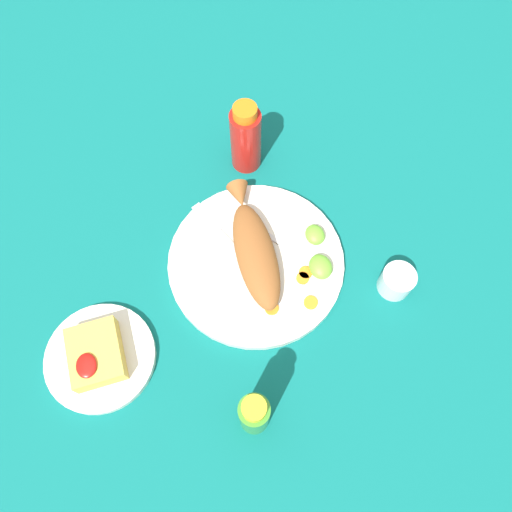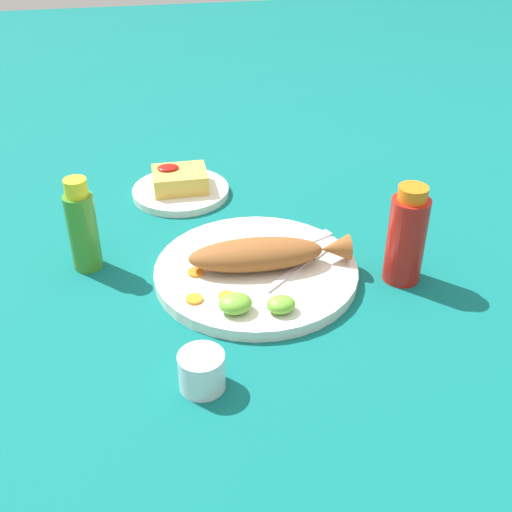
{
  "view_description": "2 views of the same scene",
  "coord_description": "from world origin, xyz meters",
  "px_view_note": "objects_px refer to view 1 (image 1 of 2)",
  "views": [
    {
      "loc": [
        0.34,
        -0.1,
        0.83
      ],
      "look_at": [
        0.0,
        0.0,
        0.04
      ],
      "focal_mm": 35.0,
      "sensor_mm": 36.0,
      "label": 1
    },
    {
      "loc": [
        0.16,
        0.8,
        0.57
      ],
      "look_at": [
        0.0,
        0.0,
        0.04
      ],
      "focal_mm": 45.0,
      "sensor_mm": 36.0,
      "label": 2
    }
  ],
  "objects_px": {
    "main_plate": "(256,263)",
    "salt_cup": "(396,282)",
    "fork_far": "(243,221)",
    "hot_sauce_bottle_red": "(246,138)",
    "side_plate_fries": "(100,357)",
    "fork_near": "(222,234)",
    "fried_fish": "(254,249)",
    "hot_sauce_bottle_green": "(254,414)"
  },
  "relations": [
    {
      "from": "hot_sauce_bottle_red",
      "to": "fork_far",
      "type": "bearing_deg",
      "value": -18.67
    },
    {
      "from": "fork_near",
      "to": "hot_sauce_bottle_green",
      "type": "distance_m",
      "value": 0.33
    },
    {
      "from": "side_plate_fries",
      "to": "main_plate",
      "type": "bearing_deg",
      "value": 106.72
    },
    {
      "from": "main_plate",
      "to": "hot_sauce_bottle_green",
      "type": "bearing_deg",
      "value": -17.27
    },
    {
      "from": "side_plate_fries",
      "to": "salt_cup",
      "type": "bearing_deg",
      "value": 87.65
    },
    {
      "from": "fork_far",
      "to": "hot_sauce_bottle_red",
      "type": "xyz_separation_m",
      "value": [
        -0.14,
        0.05,
        0.05
      ]
    },
    {
      "from": "side_plate_fries",
      "to": "hot_sauce_bottle_green",
      "type": "bearing_deg",
      "value": 52.42
    },
    {
      "from": "fork_far",
      "to": "hot_sauce_bottle_green",
      "type": "height_order",
      "value": "hot_sauce_bottle_green"
    },
    {
      "from": "main_plate",
      "to": "fried_fish",
      "type": "relative_size",
      "value": 1.25
    },
    {
      "from": "fried_fish",
      "to": "fork_far",
      "type": "height_order",
      "value": "fried_fish"
    },
    {
      "from": "main_plate",
      "to": "fork_far",
      "type": "height_order",
      "value": "fork_far"
    },
    {
      "from": "main_plate",
      "to": "side_plate_fries",
      "type": "relative_size",
      "value": 1.72
    },
    {
      "from": "salt_cup",
      "to": "fried_fish",
      "type": "bearing_deg",
      "value": -119.22
    },
    {
      "from": "fork_near",
      "to": "side_plate_fries",
      "type": "height_order",
      "value": "fork_near"
    },
    {
      "from": "main_plate",
      "to": "fork_near",
      "type": "relative_size",
      "value": 1.79
    },
    {
      "from": "hot_sauce_bottle_red",
      "to": "fried_fish",
      "type": "bearing_deg",
      "value": -12.4
    },
    {
      "from": "hot_sauce_bottle_green",
      "to": "salt_cup",
      "type": "distance_m",
      "value": 0.34
    },
    {
      "from": "salt_cup",
      "to": "hot_sauce_bottle_green",
      "type": "bearing_deg",
      "value": -64.15
    },
    {
      "from": "main_plate",
      "to": "fried_fish",
      "type": "xyz_separation_m",
      "value": [
        -0.01,
        0.0,
        0.03
      ]
    },
    {
      "from": "fried_fish",
      "to": "hot_sauce_bottle_green",
      "type": "height_order",
      "value": "hot_sauce_bottle_green"
    },
    {
      "from": "fried_fish",
      "to": "fork_far",
      "type": "distance_m",
      "value": 0.07
    },
    {
      "from": "fried_fish",
      "to": "hot_sauce_bottle_red",
      "type": "height_order",
      "value": "hot_sauce_bottle_red"
    },
    {
      "from": "fried_fish",
      "to": "side_plate_fries",
      "type": "relative_size",
      "value": 1.37
    },
    {
      "from": "side_plate_fries",
      "to": "fork_near",
      "type": "bearing_deg",
      "value": 121.71
    },
    {
      "from": "fork_near",
      "to": "salt_cup",
      "type": "xyz_separation_m",
      "value": [
        0.18,
        0.27,
        0.0
      ]
    },
    {
      "from": "hot_sauce_bottle_green",
      "to": "side_plate_fries",
      "type": "bearing_deg",
      "value": -127.58
    },
    {
      "from": "fried_fish",
      "to": "hot_sauce_bottle_green",
      "type": "relative_size",
      "value": 1.64
    },
    {
      "from": "fork_far",
      "to": "hot_sauce_bottle_red",
      "type": "distance_m",
      "value": 0.15
    },
    {
      "from": "hot_sauce_bottle_red",
      "to": "side_plate_fries",
      "type": "xyz_separation_m",
      "value": [
        0.31,
        -0.34,
        -0.07
      ]
    },
    {
      "from": "fork_near",
      "to": "fork_far",
      "type": "xyz_separation_m",
      "value": [
        -0.02,
        0.04,
        0.0
      ]
    },
    {
      "from": "fried_fish",
      "to": "hot_sauce_bottle_red",
      "type": "bearing_deg",
      "value": 170.31
    },
    {
      "from": "main_plate",
      "to": "salt_cup",
      "type": "height_order",
      "value": "salt_cup"
    },
    {
      "from": "hot_sauce_bottle_red",
      "to": "side_plate_fries",
      "type": "distance_m",
      "value": 0.47
    },
    {
      "from": "hot_sauce_bottle_red",
      "to": "side_plate_fries",
      "type": "bearing_deg",
      "value": -48.0
    },
    {
      "from": "fried_fish",
      "to": "hot_sauce_bottle_red",
      "type": "xyz_separation_m",
      "value": [
        -0.21,
        0.05,
        0.03
      ]
    },
    {
      "from": "main_plate",
      "to": "fork_near",
      "type": "xyz_separation_m",
      "value": [
        -0.07,
        -0.04,
        0.01
      ]
    },
    {
      "from": "fork_near",
      "to": "hot_sauce_bottle_green",
      "type": "relative_size",
      "value": 1.15
    },
    {
      "from": "hot_sauce_bottle_green",
      "to": "fried_fish",
      "type": "bearing_deg",
      "value": 163.4
    },
    {
      "from": "main_plate",
      "to": "salt_cup",
      "type": "relative_size",
      "value": 5.4
    },
    {
      "from": "fried_fish",
      "to": "side_plate_fries",
      "type": "xyz_separation_m",
      "value": [
        0.1,
        -0.3,
        -0.03
      ]
    },
    {
      "from": "hot_sauce_bottle_red",
      "to": "salt_cup",
      "type": "bearing_deg",
      "value": 28.0
    },
    {
      "from": "hot_sauce_bottle_red",
      "to": "fork_near",
      "type": "bearing_deg",
      "value": -30.64
    }
  ]
}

